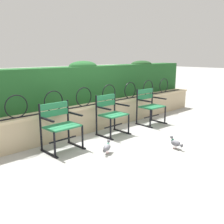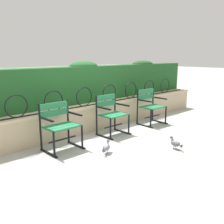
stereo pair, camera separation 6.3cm
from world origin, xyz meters
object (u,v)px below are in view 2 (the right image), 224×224
(park_chair_centre, at_px, (111,113))
(park_chair_left, at_px, (60,124))
(park_chair_right, at_px, (150,105))
(pigeon_near_chairs, at_px, (106,147))
(pigeon_far_side, at_px, (175,143))

(park_chair_centre, bearing_deg, park_chair_left, -179.60)
(park_chair_left, bearing_deg, park_chair_right, -0.81)
(park_chair_left, height_order, pigeon_near_chairs, park_chair_left)
(pigeon_far_side, bearing_deg, pigeon_near_chairs, 145.83)
(park_chair_left, bearing_deg, park_chair_centre, 0.40)
(park_chair_centre, distance_m, park_chair_right, 1.28)
(park_chair_right, bearing_deg, pigeon_near_chairs, -161.47)
(park_chair_left, relative_size, pigeon_near_chairs, 3.16)
(pigeon_near_chairs, bearing_deg, park_chair_centre, 42.42)
(park_chair_left, distance_m, pigeon_far_side, 2.12)
(park_chair_left, distance_m, pigeon_near_chairs, 0.94)
(park_chair_left, relative_size, park_chair_right, 0.98)
(pigeon_near_chairs, distance_m, pigeon_far_side, 1.26)
(pigeon_near_chairs, height_order, pigeon_far_side, same)
(park_chair_right, bearing_deg, park_chair_left, 179.19)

